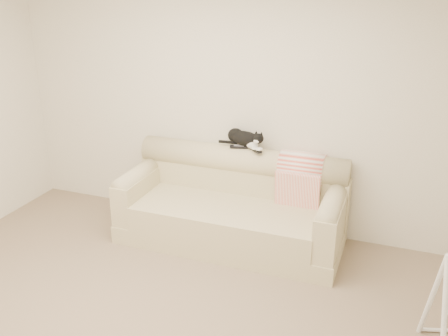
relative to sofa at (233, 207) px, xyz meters
name	(u,v)px	position (x,y,z in m)	size (l,w,h in m)	color
ground_plane	(154,336)	(-0.05, -1.62, -0.35)	(5.00, 5.00, 0.00)	#7D6651
room_shell	(142,142)	(-0.05, -1.62, 1.18)	(5.04, 4.04, 2.60)	beige
sofa	(233,207)	(0.00, 0.00, 0.00)	(2.20, 0.93, 0.90)	tan
remote_a	(239,147)	(-0.02, 0.23, 0.56)	(0.19, 0.08, 0.03)	black
remote_b	(256,150)	(0.17, 0.20, 0.56)	(0.15, 0.15, 0.02)	black
tuxedo_cat	(245,138)	(0.03, 0.26, 0.64)	(0.50, 0.28, 0.20)	black
throw_blanket	(301,172)	(0.62, 0.23, 0.37)	(0.43, 0.38, 0.58)	#E65744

